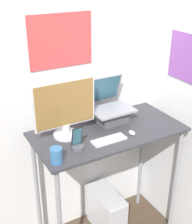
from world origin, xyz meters
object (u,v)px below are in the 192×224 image
at_px(monitor, 65,111).
at_px(computer_tower, 107,212).
at_px(keyboard, 109,140).
at_px(cell_phone, 78,143).
at_px(laptop, 111,111).
at_px(mouse, 132,133).

xyz_separation_m(monitor, computer_tower, (0.37, 0.01, -1.12)).
bearing_deg(keyboard, cell_phone, 176.50).
relative_size(monitor, cell_phone, 2.85).
bearing_deg(laptop, monitor, -173.72).
distance_m(keyboard, cell_phone, 0.24).
bearing_deg(mouse, keyboard, 178.67).
distance_m(monitor, computer_tower, 1.18).
height_order(keyboard, cell_phone, cell_phone).
distance_m(monitor, keyboard, 0.38).
relative_size(laptop, computer_tower, 0.83).
height_order(laptop, keyboard, laptop).
bearing_deg(monitor, keyboard, -42.83).
bearing_deg(monitor, mouse, -27.28).
distance_m(monitor, cell_phone, 0.26).
height_order(laptop, computer_tower, laptop).
bearing_deg(monitor, cell_phone, -91.58).
distance_m(laptop, mouse, 0.28).
distance_m(laptop, cell_phone, 0.49).
relative_size(keyboard, mouse, 4.12).
relative_size(mouse, computer_tower, 0.15).
bearing_deg(computer_tower, cell_phone, -150.55).
bearing_deg(laptop, computer_tower, -137.72).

